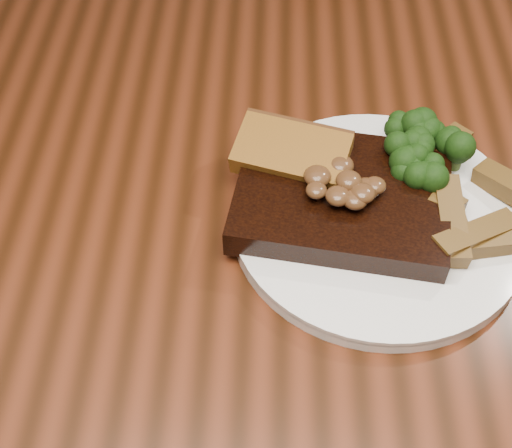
% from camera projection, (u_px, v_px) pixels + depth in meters
% --- Properties ---
extents(dining_table, '(1.60, 0.90, 0.75)m').
position_uv_depth(dining_table, '(264.00, 311.00, 0.71)').
color(dining_table, '#4F210F').
rests_on(dining_table, ground).
extents(chair_far, '(0.50, 0.50, 0.80)m').
position_uv_depth(chair_far, '(362.00, 81.00, 1.28)').
color(chair_far, black).
rests_on(chair_far, ground).
extents(plate, '(0.33, 0.33, 0.01)m').
position_uv_depth(plate, '(377.00, 221.00, 0.66)').
color(plate, white).
rests_on(plate, dining_table).
extents(steak, '(0.21, 0.17, 0.03)m').
position_uv_depth(steak, '(342.00, 198.00, 0.65)').
color(steak, black).
rests_on(steak, plate).
extents(steak_bone, '(0.16, 0.04, 0.02)m').
position_uv_depth(steak_bone, '(345.00, 258.00, 0.61)').
color(steak_bone, beige).
rests_on(steak_bone, plate).
extents(mushroom_pile, '(0.07, 0.07, 0.03)m').
position_uv_depth(mushroom_pile, '(349.00, 182.00, 0.62)').
color(mushroom_pile, '#4E2C18').
rests_on(mushroom_pile, steak).
extents(garlic_bread, '(0.12, 0.08, 0.02)m').
position_uv_depth(garlic_bread, '(291.00, 168.00, 0.68)').
color(garlic_bread, '#96581B').
rests_on(garlic_bread, plate).
extents(potato_wedges, '(0.11, 0.11, 0.02)m').
position_uv_depth(potato_wedges, '(460.00, 196.00, 0.65)').
color(potato_wedges, brown).
rests_on(potato_wedges, plate).
extents(broccoli_cluster, '(0.08, 0.08, 0.04)m').
position_uv_depth(broccoli_cluster, '(415.00, 153.00, 0.68)').
color(broccoli_cluster, black).
rests_on(broccoli_cluster, plate).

